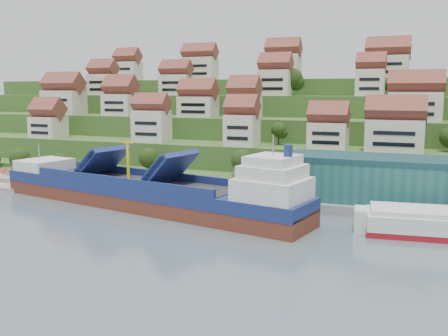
% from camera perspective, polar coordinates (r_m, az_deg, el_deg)
% --- Properties ---
extents(ground, '(300.00, 300.00, 0.00)m').
position_cam_1_polar(ground, '(113.48, -5.59, -4.82)').
color(ground, slate).
rests_on(ground, ground).
extents(quay, '(180.00, 14.00, 2.20)m').
position_cam_1_polar(quay, '(119.90, 6.28, -3.56)').
color(quay, gray).
rests_on(quay, ground).
extents(pebble_beach, '(45.00, 20.00, 1.00)m').
position_cam_1_polar(pebble_beach, '(156.70, -22.76, -1.50)').
color(pebble_beach, gray).
rests_on(pebble_beach, ground).
extents(hillside, '(260.00, 128.00, 31.00)m').
position_cam_1_polar(hillside, '(208.50, 7.42, 4.32)').
color(hillside, '#2D4C1E').
rests_on(hillside, ground).
extents(hillside_village, '(157.91, 61.50, 29.22)m').
position_cam_1_polar(hillside_village, '(166.32, 4.77, 8.12)').
color(hillside_village, silver).
rests_on(hillside_village, ground).
extents(hillside_trees, '(145.42, 62.58, 31.75)m').
position_cam_1_polar(hillside_trees, '(156.02, -1.11, 5.29)').
color(hillside_trees, '#243C14').
rests_on(hillside_trees, ground).
extents(warehouse, '(60.00, 15.00, 10.00)m').
position_cam_1_polar(warehouse, '(116.78, 21.93, -1.43)').
color(warehouse, '#235F5B').
rests_on(warehouse, quay).
extents(flagpole, '(1.28, 0.16, 8.00)m').
position_cam_1_polar(flagpole, '(114.56, 4.76, -1.17)').
color(flagpole, gray).
rests_on(flagpole, quay).
extents(beach_huts, '(14.40, 3.70, 2.20)m').
position_cam_1_polar(beach_huts, '(156.97, -23.64, -0.95)').
color(beach_huts, white).
rests_on(beach_huts, pebble_beach).
extents(cargo_ship, '(83.18, 29.16, 18.31)m').
position_cam_1_polar(cargo_ship, '(115.39, -8.47, -2.90)').
color(cargo_ship, '#5F2A1D').
rests_on(cargo_ship, ground).
extents(second_ship, '(28.61, 13.38, 8.00)m').
position_cam_1_polar(second_ship, '(101.34, 24.18, -5.82)').
color(second_ship, maroon).
rests_on(second_ship, ground).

